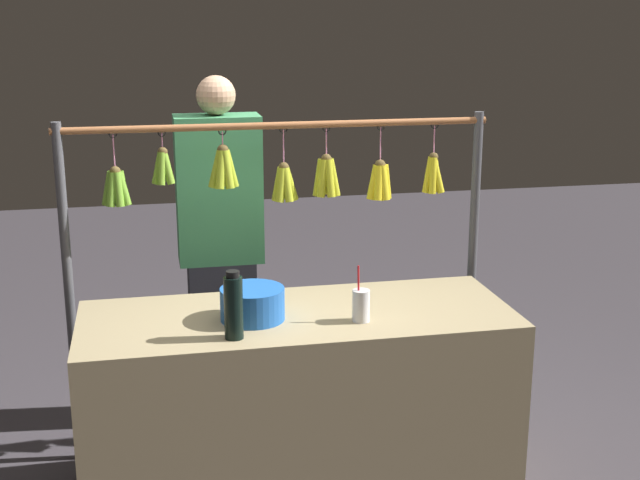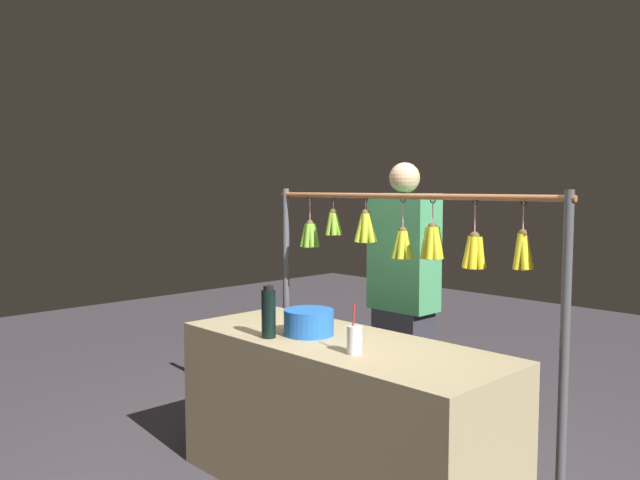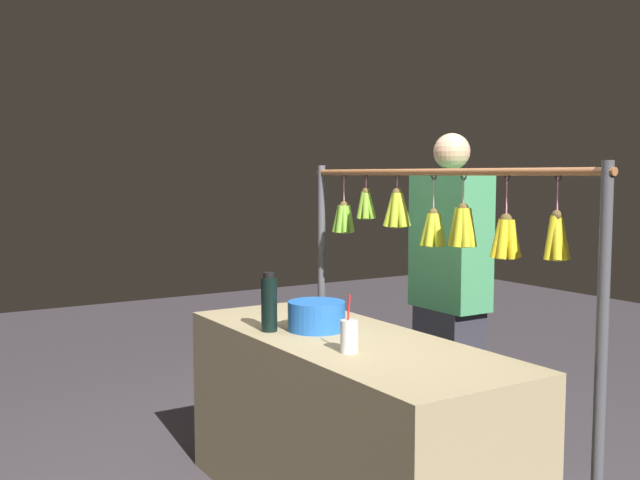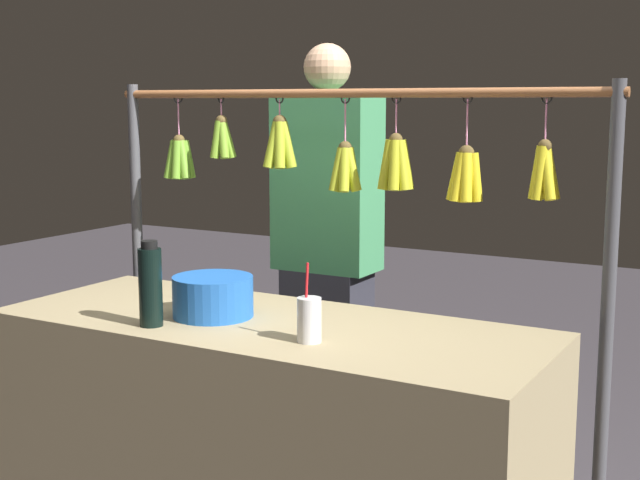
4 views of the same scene
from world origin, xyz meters
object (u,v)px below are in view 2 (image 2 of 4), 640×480
Objects in this scene: blue_bucket at (309,322)px; vendor_person at (403,304)px; water_bottle at (269,313)px; drink_cup at (354,340)px.

vendor_person reaches higher than blue_bucket.
water_bottle is at bearing 87.47° from vendor_person.
water_bottle is at bearing 9.05° from drink_cup.
blue_bucket is 1.13× the size of drink_cup.
water_bottle is 1.05m from vendor_person.
water_bottle reaches higher than drink_cup.
water_bottle is at bearing 63.49° from blue_bucket.
vendor_person is (-0.05, -1.05, -0.09)m from water_bottle.
blue_bucket is 0.15× the size of vendor_person.
blue_bucket is 0.86m from vendor_person.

